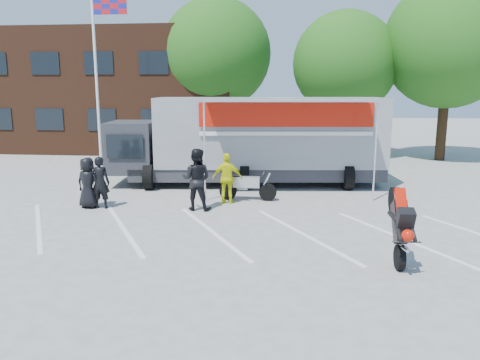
% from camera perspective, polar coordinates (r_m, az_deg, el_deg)
% --- Properties ---
extents(ground, '(100.00, 100.00, 0.00)m').
position_cam_1_polar(ground, '(11.50, -5.32, -7.69)').
color(ground, '#A2A29D').
rests_on(ground, ground).
extents(parking_bay_lines, '(18.09, 13.33, 0.01)m').
position_cam_1_polar(parking_bay_lines, '(12.43, -4.41, -6.19)').
color(parking_bay_lines, white).
rests_on(parking_bay_lines, ground).
extents(office_building, '(18.00, 8.00, 7.00)m').
position_cam_1_polar(office_building, '(31.15, -17.24, 10.31)').
color(office_building, '#4B2818').
rests_on(office_building, ground).
extents(flagpole, '(1.61, 0.12, 8.00)m').
position_cam_1_polar(flagpole, '(22.36, -16.62, 14.18)').
color(flagpole, white).
rests_on(flagpole, ground).
extents(tree_left, '(6.12, 6.12, 8.64)m').
position_cam_1_polar(tree_left, '(27.05, -2.95, 15.10)').
color(tree_left, '#382314').
rests_on(tree_left, ground).
extents(tree_mid, '(5.44, 5.44, 7.68)m').
position_cam_1_polar(tree_mid, '(25.84, 12.68, 13.66)').
color(tree_mid, '#382314').
rests_on(tree_mid, ground).
extents(tree_right, '(6.46, 6.46, 9.12)m').
position_cam_1_polar(tree_right, '(26.42, 24.11, 14.95)').
color(tree_right, '#382314').
rests_on(tree_right, ground).
extents(transporter_truck, '(10.97, 6.11, 3.34)m').
position_cam_1_polar(transporter_truck, '(18.35, 2.02, -0.49)').
color(transporter_truck, '#919399').
rests_on(transporter_truck, ground).
extents(parked_motorcycle, '(1.99, 0.73, 1.03)m').
position_cam_1_polar(parked_motorcycle, '(15.74, 0.96, -2.45)').
color(parked_motorcycle, '#BABBC0').
rests_on(parked_motorcycle, ground).
extents(stunt_bike_rider, '(0.76, 1.55, 1.80)m').
position_cam_1_polar(stunt_bike_rider, '(10.95, 18.07, -9.19)').
color(stunt_bike_rider, black).
rests_on(stunt_bike_rider, ground).
extents(spectator_leather_a, '(0.87, 0.67, 1.60)m').
position_cam_1_polar(spectator_leather_a, '(15.33, -18.05, -0.32)').
color(spectator_leather_a, black).
rests_on(spectator_leather_a, ground).
extents(spectator_leather_b, '(0.61, 0.42, 1.64)m').
position_cam_1_polar(spectator_leather_b, '(15.15, -16.69, -0.29)').
color(spectator_leather_b, black).
rests_on(spectator_leather_b, ground).
extents(spectator_leather_c, '(0.98, 0.79, 1.91)m').
position_cam_1_polar(spectator_leather_c, '(14.37, -5.34, 0.08)').
color(spectator_leather_c, black).
rests_on(spectator_leather_c, ground).
extents(spectator_hivis, '(0.97, 0.42, 1.65)m').
position_cam_1_polar(spectator_hivis, '(15.13, -1.55, 0.19)').
color(spectator_hivis, '#E9EE0C').
rests_on(spectator_hivis, ground).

